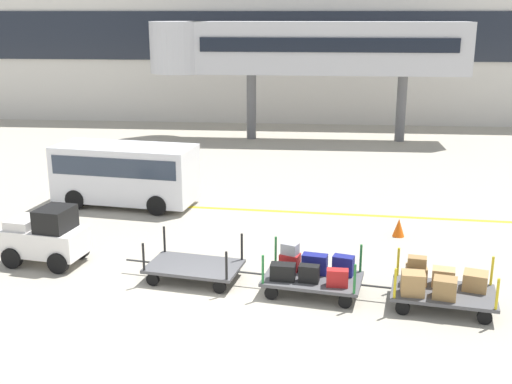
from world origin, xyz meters
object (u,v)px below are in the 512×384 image
(baggage_tug, at_px, (46,237))
(baggage_cart_lead, at_px, (194,267))
(baggage_cart_middle, at_px, (311,272))
(baggage_cart_tail, at_px, (440,285))
(safety_cone_near, at_px, (399,228))
(shuttle_van, at_px, (125,170))

(baggage_tug, xyz_separation_m, baggage_cart_lead, (4.10, -0.72, -0.41))
(baggage_cart_lead, distance_m, baggage_cart_middle, 2.96)
(baggage_cart_tail, height_order, safety_cone_near, baggage_cart_tail)
(baggage_cart_tail, bearing_deg, baggage_cart_middle, 169.80)
(baggage_cart_lead, relative_size, shuttle_van, 0.61)
(shuttle_van, xyz_separation_m, safety_cone_near, (9.04, -2.45, -0.96))
(baggage_cart_middle, distance_m, baggage_cart_tail, 2.96)
(baggage_cart_tail, bearing_deg, baggage_cart_lead, 170.26)
(baggage_cart_tail, xyz_separation_m, safety_cone_near, (-0.31, 4.72, -0.25))
(baggage_cart_middle, xyz_separation_m, baggage_cart_tail, (2.91, -0.52, 0.01))
(baggage_tug, relative_size, baggage_cart_tail, 0.73)
(baggage_cart_middle, bearing_deg, shuttle_van, 134.11)
(baggage_tug, distance_m, shuttle_van, 5.51)
(baggage_cart_middle, relative_size, baggage_cart_tail, 1.00)
(baggage_tug, xyz_separation_m, baggage_cart_tail, (9.92, -1.72, -0.22))
(baggage_tug, relative_size, baggage_cart_lead, 0.73)
(baggage_tug, xyz_separation_m, safety_cone_near, (9.62, 3.00, -0.48))
(shuttle_van, height_order, safety_cone_near, shuttle_van)
(baggage_cart_lead, xyz_separation_m, safety_cone_near, (5.52, 3.72, -0.07))
(baggage_tug, height_order, baggage_cart_tail, baggage_tug)
(baggage_cart_tail, relative_size, safety_cone_near, 5.60)
(baggage_cart_middle, distance_m, shuttle_van, 9.29)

